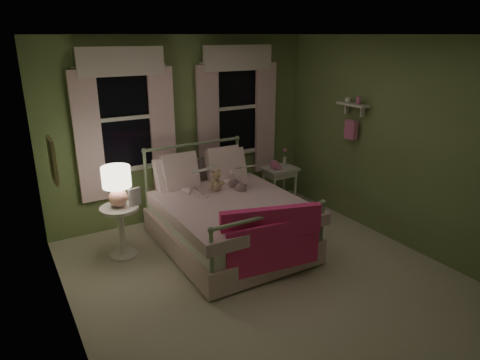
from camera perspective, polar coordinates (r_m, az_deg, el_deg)
room_shell at (r=4.46m, az=3.29°, el=1.84°), size 4.20×4.20×4.20m
bed at (r=5.46m, az=-1.86°, el=-5.10°), size 1.58×2.04×1.18m
pink_throw at (r=4.58m, az=4.34°, el=-7.00°), size 1.10×0.40×0.71m
child_left at (r=5.51m, az=-6.58°, el=1.01°), size 0.28×0.20×0.71m
child_right at (r=5.74m, az=-1.49°, el=2.03°), size 0.37×0.29×0.74m
book_left at (r=5.28m, az=-5.48°, el=0.69°), size 0.23×0.18×0.26m
book_right at (r=5.54m, az=-0.23°, el=1.19°), size 0.21×0.14×0.26m
teddy_bear at (r=5.53m, az=-3.21°, el=-0.28°), size 0.22×0.17×0.30m
nightstand_left at (r=5.39m, az=-15.60°, el=-5.75°), size 0.46×0.46×0.65m
table_lamp at (r=5.20m, az=-16.11°, el=-0.37°), size 0.33×0.33×0.49m
book_nightstand at (r=5.25m, az=-14.55°, el=-3.49°), size 0.20×0.25×0.02m
nightstand_right at (r=6.67m, az=5.33°, el=0.85°), size 0.50×0.40×0.64m
pink_toy at (r=6.56m, az=4.68°, el=2.02°), size 0.14×0.19×0.14m
bud_vase at (r=6.71m, az=5.98°, el=3.07°), size 0.06×0.06×0.28m
window_left at (r=5.86m, az=-15.07°, el=8.58°), size 1.34×0.13×1.96m
window_right at (r=6.51m, az=-0.36°, el=10.19°), size 1.34×0.13×1.96m
wall_shelf at (r=6.12m, az=14.69°, el=8.09°), size 0.15×0.50×0.60m
framed_picture at (r=4.30m, az=-23.69°, el=2.41°), size 0.03×0.32×0.42m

